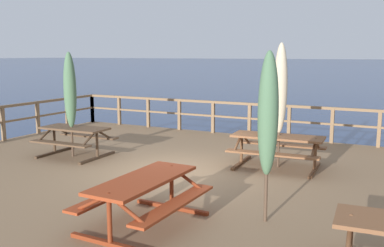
# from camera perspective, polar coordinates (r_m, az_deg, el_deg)

# --- Properties ---
(ground_plane) EXTENTS (600.00, 600.00, 0.00)m
(ground_plane) POSITION_cam_1_polar(r_m,az_deg,el_deg) (10.24, -1.95, -10.70)
(ground_plane) COLOR navy
(wooden_deck) EXTENTS (13.27, 10.06, 0.82)m
(wooden_deck) POSITION_cam_1_polar(r_m,az_deg,el_deg) (10.11, -1.96, -8.52)
(wooden_deck) COLOR #846647
(wooden_deck) RESTS_ON ground
(railing_waterside_far) EXTENTS (13.07, 0.10, 1.09)m
(railing_waterside_far) POSITION_cam_1_polar(r_m,az_deg,el_deg) (14.24, 7.55, 1.23)
(railing_waterside_far) COLOR brown
(railing_waterside_far) RESTS_ON wooden_deck
(picnic_table_mid_left) EXTENTS (2.18, 1.52, 0.78)m
(picnic_table_mid_left) POSITION_cam_1_polar(r_m,az_deg,el_deg) (10.39, 11.10, -2.66)
(picnic_table_mid_left) COLOR brown
(picnic_table_mid_left) RESTS_ON wooden_deck
(picnic_table_front_right) EXTENTS (1.81, 1.44, 0.78)m
(picnic_table_front_right) POSITION_cam_1_polar(r_m,az_deg,el_deg) (11.75, -15.08, -1.50)
(picnic_table_front_right) COLOR brown
(picnic_table_front_right) RESTS_ON wooden_deck
(picnic_table_mid_right) EXTENTS (1.44, 2.06, 0.78)m
(picnic_table_mid_right) POSITION_cam_1_polar(r_m,az_deg,el_deg) (6.83, -6.34, -8.75)
(picnic_table_mid_right) COLOR #993819
(picnic_table_mid_right) RESTS_ON wooden_deck
(patio_umbrella_tall_mid_right) EXTENTS (0.32, 0.32, 2.91)m
(patio_umbrella_tall_mid_right) POSITION_cam_1_polar(r_m,az_deg,el_deg) (10.27, 11.48, 4.45)
(patio_umbrella_tall_mid_right) COLOR #4C3828
(patio_umbrella_tall_mid_right) RESTS_ON wooden_deck
(patio_umbrella_tall_back_right) EXTENTS (0.32, 0.32, 2.71)m
(patio_umbrella_tall_back_right) POSITION_cam_1_polar(r_m,az_deg,el_deg) (11.59, -15.67, 4.17)
(patio_umbrella_tall_back_right) COLOR #4C3828
(patio_umbrella_tall_back_right) RESTS_ON wooden_deck
(patio_umbrella_short_back) EXTENTS (0.32, 0.32, 2.71)m
(patio_umbrella_short_back) POSITION_cam_1_polar(r_m,az_deg,el_deg) (6.81, 9.92, 1.12)
(patio_umbrella_short_back) COLOR #4C3828
(patio_umbrella_short_back) RESTS_ON wooden_deck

